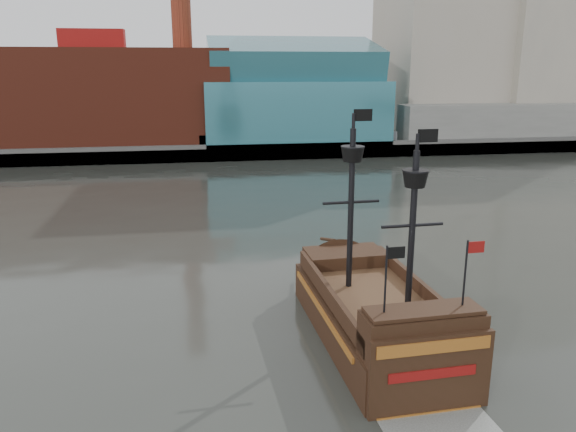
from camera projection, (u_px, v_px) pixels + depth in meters
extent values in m
plane|color=#2B2E28|center=(339.00, 361.00, 28.30)|extent=(400.00, 400.00, 0.00)
cube|color=slate|center=(227.00, 133.00, 115.67)|extent=(220.00, 60.00, 2.00)
cube|color=#4C4C49|center=(239.00, 152.00, 87.49)|extent=(220.00, 1.00, 2.60)
cube|color=maroon|center=(97.00, 97.00, 90.91)|extent=(42.00, 18.00, 15.00)
cube|color=#2E6F7D|center=(293.00, 111.00, 94.75)|extent=(30.00, 16.00, 10.00)
cube|color=#9D9482|center=(443.00, 7.00, 104.38)|extent=(20.00, 22.00, 46.00)
cube|color=#A29988|center=(541.00, 29.00, 104.47)|extent=(18.00, 18.00, 38.00)
cube|color=#9D9482|center=(454.00, 1.00, 121.38)|extent=(24.00, 20.00, 52.00)
cube|color=slate|center=(512.00, 122.00, 97.51)|extent=(40.00, 6.00, 6.00)
cube|color=#2E6F7D|center=(294.00, 62.00, 92.67)|extent=(28.00, 14.94, 8.78)
cube|color=black|center=(373.00, 327.00, 30.52)|extent=(6.16, 13.73, 2.93)
cube|color=#4E2C1C|center=(374.00, 299.00, 30.09)|extent=(5.55, 12.36, 0.34)
cube|color=black|center=(344.00, 259.00, 35.10)|extent=(4.89, 2.89, 1.13)
cube|color=black|center=(422.00, 334.00, 24.33)|extent=(5.42, 2.01, 2.03)
cube|color=black|center=(430.00, 384.00, 23.82)|extent=(5.53, 0.50, 4.51)
cube|color=#9F5B1E|center=(434.00, 347.00, 23.21)|extent=(5.07, 0.29, 0.56)
cube|color=maroon|center=(432.00, 374.00, 23.53)|extent=(3.94, 0.25, 0.45)
cylinder|color=black|center=(351.00, 210.00, 30.33)|extent=(0.33, 0.33, 8.79)
cylinder|color=black|center=(412.00, 233.00, 27.28)|extent=(0.33, 0.33, 8.11)
cone|color=black|center=(353.00, 154.00, 29.54)|extent=(1.29, 1.29, 0.79)
cone|color=black|center=(415.00, 179.00, 26.58)|extent=(1.29, 1.29, 0.79)
cube|color=black|center=(363.00, 115.00, 29.11)|extent=(1.01, 0.07, 0.62)
cube|color=black|center=(428.00, 136.00, 26.15)|extent=(1.01, 0.07, 0.62)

